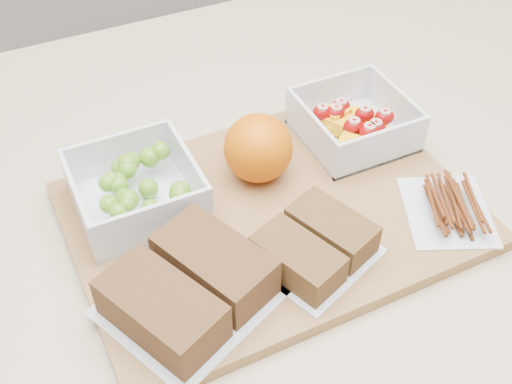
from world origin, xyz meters
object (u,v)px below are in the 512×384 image
(grape_container, at_px, (138,189))
(sandwich_bag_left, at_px, (189,287))
(orange, at_px, (258,148))
(pretzel_bag, at_px, (449,204))
(cutting_board, at_px, (271,215))
(fruit_container, at_px, (354,124))
(sandwich_bag_center, at_px, (315,245))

(grape_container, distance_m, sandwich_bag_left, 0.15)
(grape_container, height_order, orange, orange)
(pretzel_bag, bearing_deg, sandwich_bag_left, 178.31)
(cutting_board, relative_size, grape_container, 3.31)
(cutting_board, height_order, fruit_container, fruit_container)
(fruit_container, xyz_separation_m, orange, (-0.13, -0.01, 0.02))
(cutting_board, bearing_deg, grape_container, 150.13)
(cutting_board, relative_size, sandwich_bag_left, 2.22)
(grape_container, bearing_deg, pretzel_bag, -27.63)
(fruit_container, bearing_deg, grape_container, -179.99)
(sandwich_bag_left, bearing_deg, cutting_board, 31.60)
(orange, bearing_deg, sandwich_bag_center, -91.10)
(fruit_container, xyz_separation_m, pretzel_bag, (0.02, -0.15, -0.01))
(grape_container, xyz_separation_m, pretzel_bag, (0.29, -0.15, -0.01))
(grape_container, height_order, sandwich_bag_center, grape_container)
(orange, xyz_separation_m, pretzel_bag, (0.16, -0.14, -0.03))
(fruit_container, height_order, orange, orange)
(cutting_board, height_order, grape_container, grape_container)
(sandwich_bag_center, bearing_deg, fruit_container, 47.35)
(cutting_board, relative_size, pretzel_bag, 3.12)
(grape_container, distance_m, pretzel_bag, 0.33)
(cutting_board, relative_size, orange, 5.44)
(fruit_container, height_order, sandwich_bag_center, fruit_container)
(cutting_board, distance_m, sandwich_bag_left, 0.15)
(orange, height_order, sandwich_bag_center, orange)
(fruit_container, relative_size, pretzel_bag, 0.90)
(grape_container, xyz_separation_m, fruit_container, (0.27, 0.00, -0.00))
(sandwich_bag_left, distance_m, pretzel_bag, 0.29)
(orange, bearing_deg, pretzel_bag, -42.15)
(sandwich_bag_left, relative_size, sandwich_bag_center, 1.32)
(cutting_board, relative_size, fruit_container, 3.46)
(sandwich_bag_left, bearing_deg, fruit_container, 28.55)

